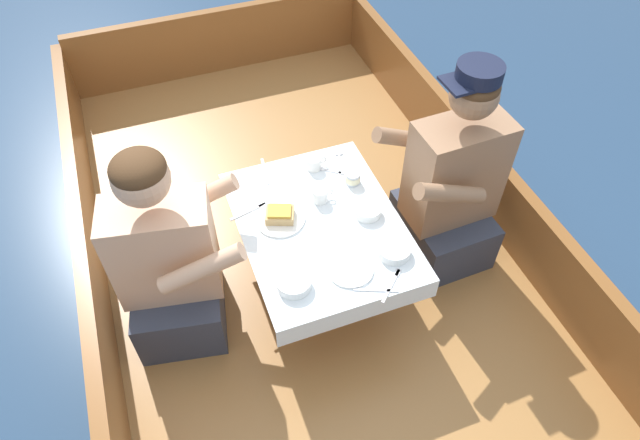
% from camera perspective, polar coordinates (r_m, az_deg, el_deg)
% --- Properties ---
extents(ground_plane, '(60.00, 60.00, 0.00)m').
position_cam_1_polar(ground_plane, '(3.07, -0.86, -8.23)').
color(ground_plane, navy).
extents(boat_deck, '(2.00, 3.66, 0.34)m').
position_cam_1_polar(boat_deck, '(2.93, -0.89, -6.40)').
color(boat_deck, '#9E6B38').
rests_on(boat_deck, ground_plane).
extents(gunwale_port, '(0.06, 3.66, 0.37)m').
position_cam_1_polar(gunwale_port, '(2.63, -21.57, -7.53)').
color(gunwale_port, brown).
rests_on(gunwale_port, boat_deck).
extents(gunwale_starboard, '(0.06, 3.66, 0.37)m').
position_cam_1_polar(gunwale_starboard, '(3.00, 16.79, 3.07)').
color(gunwale_starboard, brown).
rests_on(gunwale_starboard, boat_deck).
extents(bow_coaming, '(1.88, 0.06, 0.42)m').
position_cam_1_polar(bow_coaming, '(3.99, -10.16, 17.29)').
color(bow_coaming, brown).
rests_on(bow_coaming, boat_deck).
extents(cockpit_table, '(0.66, 0.87, 0.44)m').
position_cam_1_polar(cockpit_table, '(2.41, 0.00, -1.01)').
color(cockpit_table, '#B2B2B7').
rests_on(cockpit_table, boat_deck).
extents(person_port, '(0.57, 0.52, 0.97)m').
position_cam_1_polar(person_port, '(2.37, -14.78, -4.27)').
color(person_port, '#333847').
rests_on(person_port, boat_deck).
extents(person_starboard, '(0.53, 0.45, 1.05)m').
position_cam_1_polar(person_starboard, '(2.61, 12.94, 3.18)').
color(person_starboard, '#333847').
rests_on(person_starboard, boat_deck).
extents(plate_sandwich, '(0.21, 0.21, 0.01)m').
position_cam_1_polar(plate_sandwich, '(2.39, -4.01, 0.14)').
color(plate_sandwich, white).
rests_on(plate_sandwich, cockpit_table).
extents(plate_bread, '(0.18, 0.18, 0.01)m').
position_cam_1_polar(plate_bread, '(2.22, 3.04, -4.91)').
color(plate_bread, white).
rests_on(plate_bread, cockpit_table).
extents(sandwich, '(0.14, 0.13, 0.05)m').
position_cam_1_polar(sandwich, '(2.37, -4.05, 0.58)').
color(sandwich, tan).
rests_on(sandwich, plate_sandwich).
extents(bowl_port_near, '(0.13, 0.13, 0.04)m').
position_cam_1_polar(bowl_port_near, '(2.16, -2.63, -6.27)').
color(bowl_port_near, white).
rests_on(bowl_port_near, cockpit_table).
extents(bowl_starboard_near, '(0.12, 0.12, 0.04)m').
position_cam_1_polar(bowl_starboard_near, '(2.40, 4.77, 1.01)').
color(bowl_starboard_near, white).
rests_on(bowl_starboard_near, cockpit_table).
extents(bowl_center_far, '(0.13, 0.13, 0.04)m').
position_cam_1_polar(bowl_center_far, '(2.27, 7.43, -2.98)').
color(bowl_center_far, white).
rests_on(bowl_center_far, cockpit_table).
extents(coffee_cup_port, '(0.10, 0.07, 0.06)m').
position_cam_1_polar(coffee_cup_port, '(2.59, -0.62, 5.77)').
color(coffee_cup_port, white).
rests_on(coffee_cup_port, cockpit_table).
extents(coffee_cup_starboard, '(0.09, 0.07, 0.06)m').
position_cam_1_polar(coffee_cup_starboard, '(2.44, 0.02, 2.54)').
color(coffee_cup_starboard, white).
rests_on(coffee_cup_starboard, cockpit_table).
extents(tin_can, '(0.07, 0.07, 0.05)m').
position_cam_1_polar(tin_can, '(2.53, 3.30, 4.21)').
color(tin_can, silver).
rests_on(tin_can, cockpit_table).
extents(utensil_fork_port, '(0.14, 0.13, 0.00)m').
position_cam_1_polar(utensil_fork_port, '(2.20, 7.28, -6.20)').
color(utensil_fork_port, silver).
rests_on(utensil_fork_port, cockpit_table).
extents(utensil_knife_starboard, '(0.16, 0.08, 0.00)m').
position_cam_1_polar(utensil_knife_starboard, '(2.17, 5.60, -7.00)').
color(utensil_knife_starboard, silver).
rests_on(utensil_knife_starboard, cockpit_table).
extents(utensil_knife_port, '(0.03, 0.17, 0.00)m').
position_cam_1_polar(utensil_knife_port, '(2.60, -5.51, 4.89)').
color(utensil_knife_port, silver).
rests_on(utensil_knife_port, cockpit_table).
extents(utensil_fork_starboard, '(0.17, 0.06, 0.00)m').
position_cam_1_polar(utensil_fork_starboard, '(2.44, -6.83, 1.01)').
color(utensil_fork_starboard, silver).
rests_on(utensil_fork_starboard, cockpit_table).
extents(utensil_spoon_port, '(0.14, 0.11, 0.01)m').
position_cam_1_polar(utensil_spoon_port, '(2.59, 1.13, 4.94)').
color(utensil_spoon_port, silver).
rests_on(utensil_spoon_port, cockpit_table).
extents(utensil_spoon_starboard, '(0.08, 0.16, 0.01)m').
position_cam_1_polar(utensil_spoon_starboard, '(2.65, 1.94, 6.03)').
color(utensil_spoon_starboard, silver).
rests_on(utensil_spoon_starboard, cockpit_table).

